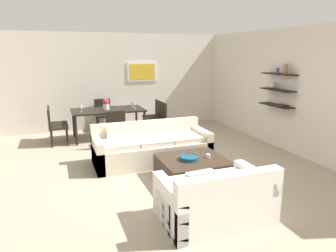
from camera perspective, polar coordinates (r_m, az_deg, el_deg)
The scene contains 19 objects.
ground_plane at distance 6.01m, azimuth -1.43°, elevation -7.57°, with size 18.00×18.00×0.00m, color tan.
back_wall_unit at distance 9.13m, azimuth -6.95°, elevation 8.32°, with size 8.40×0.09×2.70m.
right_wall_shelf_unit at distance 7.68m, azimuth 19.00°, elevation 6.71°, with size 0.34×8.20×2.70m.
sofa_beige at distance 6.20m, azimuth -3.13°, elevation -4.08°, with size 2.29×0.90×0.78m.
loveseat_white at distance 4.16m, azimuth 8.76°, elevation -13.37°, with size 1.41×0.90×0.78m.
coffee_table at distance 5.40m, azimuth 4.59°, elevation -7.96°, with size 1.11×1.01×0.38m.
decorative_bowl at distance 5.27m, azimuth 3.90°, elevation -5.89°, with size 0.34×0.34×0.06m.
candle_jar at distance 5.39m, azimuth 7.49°, elevation -5.54°, with size 0.07×0.07×0.07m, color silver.
dining_table at distance 7.99m, azimuth -11.05°, elevation 2.57°, with size 1.81×0.94×0.75m.
dining_chair_left_near at distance 7.72m, azimuth -20.34°, elevation 0.26°, with size 0.44×0.44×0.88m.
dining_chair_head at distance 8.87m, azimuth -11.95°, elevation 2.44°, with size 0.44×0.44×0.88m.
dining_chair_foot at distance 7.18m, azimuth -9.83°, elevation -0.04°, with size 0.44×0.44×0.88m.
dining_chair_right_near at distance 8.13m, azimuth -1.62°, elevation 1.74°, with size 0.44×0.44×0.88m.
dining_chair_right_far at distance 8.53m, azimuth -2.53°, elevation 2.28°, with size 0.44×0.44×0.88m.
dining_chair_left_far at distance 8.14m, azimuth -20.37°, elevation 0.89°, with size 0.44×0.44×0.88m.
wine_glass_right_near at distance 7.98m, azimuth -6.20°, elevation 4.12°, with size 0.07×0.07×0.17m.
wine_glass_right_far at distance 8.20m, azimuth -6.60°, elevation 4.28°, with size 0.07×0.07×0.15m.
wine_glass_left_near at distance 7.77m, azimuth -15.87°, elevation 3.39°, with size 0.08×0.08×0.16m.
centerpiece_vase at distance 7.95m, azimuth -11.45°, elevation 4.04°, with size 0.16×0.16×0.28m.
Camera 1 is at (-1.81, -5.31, 2.16)m, focal length 32.80 mm.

